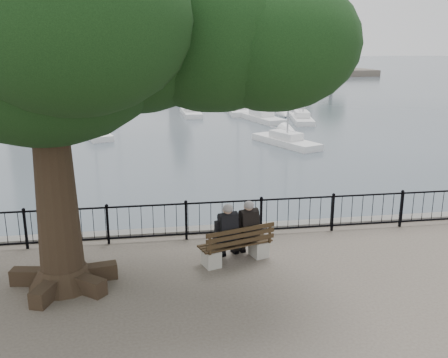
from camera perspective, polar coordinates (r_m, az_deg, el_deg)
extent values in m
cube|color=#66635C|center=(14.01, -0.32, -7.76)|extent=(200.00, 0.40, 1.20)
plane|color=#39444D|center=(112.92, -8.12, 12.21)|extent=(260.00, 260.00, 0.00)
cube|color=black|center=(13.03, 0.00, -2.63)|extent=(22.00, 0.04, 0.04)
cube|color=black|center=(13.31, 0.00, -6.03)|extent=(22.00, 0.04, 0.04)
cube|color=gray|center=(11.65, -1.47, -9.00)|extent=(0.46, 0.52, 0.40)
cube|color=gray|center=(12.19, 3.99, -7.89)|extent=(0.46, 0.52, 0.40)
cube|color=black|center=(11.81, 1.33, -7.38)|extent=(1.82, 0.99, 0.04)
cube|color=black|center=(11.49, 1.96, -6.49)|extent=(1.69, 0.57, 0.39)
cube|color=black|center=(11.67, 0.24, -7.04)|extent=(0.42, 0.38, 0.23)
cube|color=black|center=(11.45, 0.48, -5.51)|extent=(0.48, 0.35, 0.59)
sphere|color=tan|center=(11.34, 0.40, -3.51)|extent=(0.22, 0.22, 0.22)
ellipsoid|color=gray|center=(11.31, 0.46, -3.39)|extent=(0.23, 0.23, 0.20)
cube|color=black|center=(12.04, -0.37, -8.06)|extent=(0.43, 0.50, 0.44)
cube|color=black|center=(11.91, 2.60, -6.59)|extent=(0.42, 0.38, 0.23)
cube|color=black|center=(11.69, 2.88, -5.08)|extent=(0.48, 0.35, 0.59)
sphere|color=tan|center=(11.58, 2.81, -3.12)|extent=(0.22, 0.22, 0.22)
ellipsoid|color=gray|center=(11.55, 2.87, -2.99)|extent=(0.23, 0.23, 0.20)
cube|color=black|center=(12.27, 1.94, -7.61)|extent=(0.43, 0.50, 0.44)
cone|color=black|center=(11.35, -17.85, -10.40)|extent=(1.46, 1.46, 0.43)
cone|color=black|center=(10.57, -18.89, 1.27)|extent=(0.95, 0.95, 5.17)
ellipsoid|color=black|center=(10.29, -20.09, 14.40)|extent=(4.99, 4.99, 3.90)
ellipsoid|color=black|center=(10.47, -10.70, 16.93)|extent=(4.48, 4.48, 3.49)
ellipsoid|color=black|center=(10.30, -1.18, 16.25)|extent=(3.96, 3.96, 3.09)
ellipsoid|color=black|center=(10.17, 5.59, 15.23)|extent=(3.44, 3.44, 2.69)
ellipsoid|color=black|center=(11.97, -22.71, 16.65)|extent=(3.96, 3.96, 3.09)
ellipsoid|color=black|center=(8.73, -16.92, 16.91)|extent=(3.96, 3.96, 3.09)
ellipsoid|color=black|center=(11.35, -7.01, 18.68)|extent=(3.79, 3.79, 2.96)
cube|color=#66635C|center=(73.72, -21.85, 10.12)|extent=(10.01, 10.01, 1.40)
cube|color=#66635C|center=(60.11, -5.23, 10.18)|extent=(6.27, 6.27, 1.40)
cube|color=gray|center=(59.93, -5.29, 12.65)|extent=(2.30, 2.71, 4.18)
cube|color=#66635C|center=(59.87, -5.35, 14.79)|extent=(2.71, 3.13, 0.30)
cube|color=gray|center=(60.18, -5.39, 15.63)|extent=(1.36, 2.30, 1.46)
cube|color=gray|center=(59.15, -5.34, 16.35)|extent=(1.57, 1.05, 1.67)
sphere|color=gray|center=(58.76, -5.34, 17.47)|extent=(1.78, 1.78, 1.78)
cube|color=white|center=(33.97, -14.51, 4.89)|extent=(2.68, 4.86, 0.52)
cube|color=white|center=(33.89, -14.57, 5.72)|extent=(1.50, 2.11, 0.39)
cylinder|color=#B3B3B6|center=(33.20, -15.18, 13.76)|extent=(0.10, 0.10, 9.92)
cube|color=white|center=(30.43, 7.07, 4.08)|extent=(3.29, 5.23, 0.56)
cube|color=white|center=(30.33, 7.10, 5.01)|extent=(1.76, 2.31, 0.42)
cylinder|color=#B3B3B6|center=(29.59, 7.53, 13.20)|extent=(0.11, 0.11, 9.08)
cube|color=white|center=(39.67, 8.85, 6.65)|extent=(2.27, 5.20, 0.56)
cube|color=white|center=(39.60, 8.88, 7.37)|extent=(1.37, 2.20, 0.42)
cylinder|color=#B3B3B6|center=(38.97, 9.28, 13.66)|extent=(0.11, 0.11, 9.12)
cube|color=white|center=(41.93, -23.53, 6.03)|extent=(2.19, 4.83, 0.52)
cube|color=white|center=(41.86, -23.60, 6.70)|extent=(1.31, 2.05, 0.39)
cube|color=white|center=(42.91, -3.80, 7.45)|extent=(1.50, 5.01, 0.55)
cube|color=white|center=(42.84, -3.81, 8.11)|extent=(1.06, 2.05, 0.41)
cylinder|color=#B3B3B6|center=(42.23, -3.89, 14.01)|extent=(0.11, 0.11, 9.21)
cube|color=white|center=(47.19, 6.80, 8.10)|extent=(3.00, 4.92, 0.53)
cube|color=white|center=(47.13, 6.82, 8.70)|extent=(1.62, 2.17, 0.40)
cylinder|color=#B3B3B6|center=(46.59, 7.06, 13.18)|extent=(0.11, 0.11, 7.78)
cube|color=white|center=(47.40, -12.08, 7.90)|extent=(2.32, 5.30, 0.57)
cube|color=white|center=(47.34, -12.11, 8.50)|extent=(1.40, 2.24, 0.43)
cylinder|color=#B3B3B6|center=(46.75, -12.48, 14.52)|extent=(0.11, 0.11, 10.35)
cube|color=white|center=(44.14, 1.53, 7.70)|extent=(1.91, 6.05, 0.67)
cube|color=white|center=(44.07, 1.54, 8.35)|extent=(1.32, 2.49, 0.50)
cylinder|color=#B3B3B6|center=(43.42, 1.66, 14.66)|extent=(0.13, 0.13, 10.10)
cube|color=white|center=(39.74, 4.27, 6.81)|extent=(2.87, 5.62, 0.60)
cube|color=white|center=(39.67, 4.28, 7.52)|extent=(1.64, 2.42, 0.45)
cylinder|color=#B3B3B6|center=(39.01, 4.52, 13.86)|extent=(0.12, 0.12, 9.18)
cube|color=#514A41|center=(93.85, 7.93, 11.90)|extent=(30.00, 8.00, 1.20)
cylinder|color=black|center=(90.49, 5.24, 13.44)|extent=(0.70, 0.70, 4.00)
ellipsoid|color=black|center=(90.44, 5.31, 15.97)|extent=(5.20, 5.20, 4.16)
cylinder|color=black|center=(94.03, 8.59, 13.41)|extent=(0.70, 0.70, 4.00)
ellipsoid|color=black|center=(93.99, 8.69, 15.84)|extent=(5.20, 5.20, 4.16)
cylinder|color=black|center=(95.05, 12.32, 13.25)|extent=(0.70, 0.70, 4.00)
ellipsoid|color=black|center=(95.01, 12.46, 15.66)|extent=(5.20, 5.20, 4.16)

